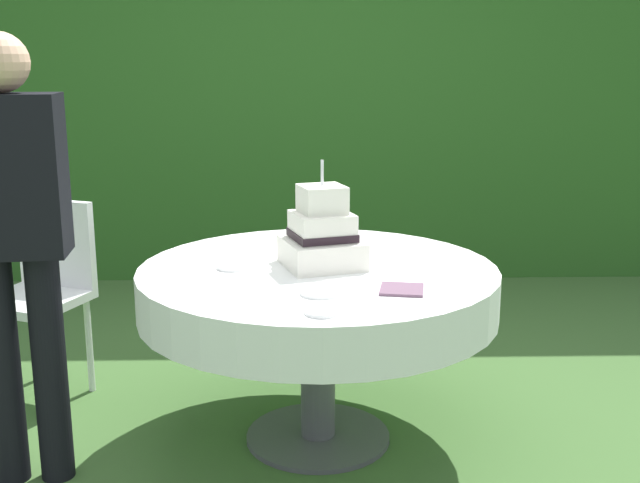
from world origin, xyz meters
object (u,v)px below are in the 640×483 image
serving_plate_right (320,293)px  standing_person (14,233)px  cake_table (318,292)px  serving_plate_near (233,267)px  napkin_stack (402,289)px  serving_plate_far (322,312)px  wedding_cake (323,235)px  serving_plate_left (316,241)px  garden_chair (44,280)px

serving_plate_right → standing_person: size_ratio=0.09×
cake_table → standing_person: 1.13m
serving_plate_near → serving_plate_right: size_ratio=0.86×
serving_plate_near → napkin_stack: bearing=-26.7°
serving_plate_far → napkin_stack: bearing=40.5°
cake_table → standing_person: size_ratio=0.87×
wedding_cake → standing_person: 1.11m
serving_plate_right → standing_person: standing_person is taller
wedding_cake → serving_plate_left: 0.40m
serving_plate_left → napkin_stack: serving_plate_left is taller
napkin_stack → standing_person: (-1.33, 0.05, 0.20)m
napkin_stack → standing_person: size_ratio=0.09×
garden_chair → wedding_cake: bearing=-20.5°
serving_plate_near → serving_plate_far: bearing=-59.2°
cake_table → serving_plate_far: serving_plate_far is taller
garden_chair → serving_plate_far: bearing=-40.7°
cake_table → serving_plate_near: (-0.33, -0.01, 0.11)m
serving_plate_right → standing_person: 1.07m
cake_table → serving_plate_far: size_ratio=12.80×
cake_table → wedding_cake: size_ratio=3.36×
serving_plate_near → standing_person: size_ratio=0.07×
napkin_stack → cake_table: bearing=131.4°
wedding_cake → standing_person: size_ratio=0.26×
wedding_cake → serving_plate_near: bearing=-174.4°
serving_plate_far → garden_chair: size_ratio=0.12×
napkin_stack → serving_plate_left: bearing=111.3°
serving_plate_far → standing_person: bearing=164.6°
serving_plate_right → cake_table: bearing=90.0°
standing_person → wedding_cake: bearing=15.5°
serving_plate_left → cake_table: bearing=-90.0°
wedding_cake → standing_person: (-1.07, -0.30, 0.08)m
cake_table → serving_plate_right: serving_plate_right is taller
serving_plate_far → cake_table: bearing=90.0°
garden_chair → serving_plate_right: bearing=-34.5°
serving_plate_far → serving_plate_left: bearing=90.0°
serving_plate_far → serving_plate_left: size_ratio=0.73×
garden_chair → serving_plate_near: bearing=-29.2°
serving_plate_left → standing_person: size_ratio=0.09×
cake_table → serving_plate_right: bearing=-90.0°
serving_plate_right → serving_plate_left: bearing=90.0°
serving_plate_far → garden_chair: garden_chair is taller
cake_table → serving_plate_near: serving_plate_near is taller
serving_plate_right → napkin_stack: (0.28, 0.03, -0.00)m
cake_table → wedding_cake: (0.02, 0.02, 0.22)m
serving_plate_far → wedding_cake: bearing=88.1°
cake_table → serving_plate_far: 0.58m
serving_plate_right → garden_chair: garden_chair is taller
garden_chair → standing_person: size_ratio=0.56×
wedding_cake → serving_plate_near: wedding_cake is taller
serving_plate_far → serving_plate_right: (0.00, 0.21, 0.00)m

